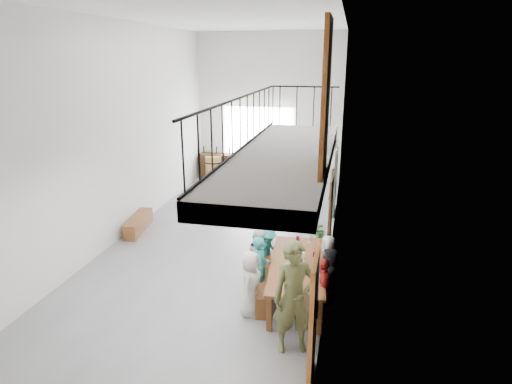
% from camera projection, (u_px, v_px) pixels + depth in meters
% --- Properties ---
extents(floor, '(12.00, 12.00, 0.00)m').
position_uv_depth(floor, '(226.00, 238.00, 11.37)').
color(floor, slate).
rests_on(floor, ground).
extents(room_walls, '(12.00, 12.00, 12.00)m').
position_uv_depth(room_walls, '(223.00, 102.00, 10.30)').
color(room_walls, white).
rests_on(room_walls, ground).
extents(gateway_portal, '(2.80, 0.08, 2.80)m').
position_uv_depth(gateway_portal, '(258.00, 143.00, 16.56)').
color(gateway_portal, white).
rests_on(gateway_portal, ground).
extents(right_wall_decor, '(0.07, 8.28, 5.07)m').
position_uv_depth(right_wall_decor, '(328.00, 207.00, 8.55)').
color(right_wall_decor, '#985419').
rests_on(right_wall_decor, ground).
extents(balcony, '(1.52, 5.62, 4.00)m').
position_uv_depth(balcony, '(284.00, 159.00, 7.16)').
color(balcony, white).
rests_on(balcony, ground).
extents(tasting_table, '(1.24, 2.60, 0.79)m').
position_uv_depth(tasting_table, '(297.00, 267.00, 8.30)').
color(tasting_table, brown).
rests_on(tasting_table, ground).
extents(bench_inner, '(0.64, 1.90, 0.43)m').
position_uv_depth(bench_inner, '(264.00, 284.00, 8.65)').
color(bench_inner, brown).
rests_on(bench_inner, ground).
extents(bench_wall, '(0.30, 1.79, 0.41)m').
position_uv_depth(bench_wall, '(315.00, 294.00, 8.30)').
color(bench_wall, brown).
rests_on(bench_wall, ground).
extents(tableware, '(0.50, 1.67, 0.35)m').
position_uv_depth(tableware, '(300.00, 254.00, 8.33)').
color(tableware, black).
rests_on(tableware, tasting_table).
extents(side_bench, '(0.52, 1.52, 0.42)m').
position_uv_depth(side_bench, '(139.00, 224.00, 11.79)').
color(side_bench, brown).
rests_on(side_bench, ground).
extents(oak_barrel, '(0.64, 0.64, 0.94)m').
position_uv_depth(oak_barrel, '(214.00, 168.00, 16.64)').
color(oak_barrel, olive).
rests_on(oak_barrel, ground).
extents(serving_counter, '(1.87, 0.60, 0.98)m').
position_uv_depth(serving_counter, '(223.00, 166.00, 16.84)').
color(serving_counter, '#392110').
rests_on(serving_counter, ground).
extents(counter_bottles, '(1.61, 0.14, 0.28)m').
position_uv_depth(counter_bottles, '(223.00, 150.00, 16.67)').
color(counter_bottles, black).
rests_on(counter_bottles, serving_counter).
extents(guest_left_a, '(0.44, 0.64, 1.26)m').
position_uv_depth(guest_left_a, '(250.00, 283.00, 7.85)').
color(guest_left_a, silver).
rests_on(guest_left_a, ground).
extents(guest_left_b, '(0.43, 0.54, 1.30)m').
position_uv_depth(guest_left_b, '(260.00, 267.00, 8.42)').
color(guest_left_b, teal).
rests_on(guest_left_b, ground).
extents(guest_left_c, '(0.54, 0.66, 1.26)m').
position_uv_depth(guest_left_c, '(260.00, 258.00, 8.85)').
color(guest_left_c, silver).
rests_on(guest_left_c, ground).
extents(guest_left_d, '(0.58, 0.76, 1.03)m').
position_uv_depth(guest_left_d, '(268.00, 251.00, 9.42)').
color(guest_left_d, teal).
rests_on(guest_left_d, ground).
extents(guest_right_a, '(0.39, 0.75, 1.22)m').
position_uv_depth(guest_right_a, '(322.00, 289.00, 7.70)').
color(guest_right_a, red).
rests_on(guest_right_a, ground).
extents(guest_right_b, '(0.50, 1.08, 1.12)m').
position_uv_depth(guest_right_b, '(330.00, 275.00, 8.29)').
color(guest_right_b, black).
rests_on(guest_right_b, ground).
extents(guest_right_c, '(0.52, 0.64, 1.13)m').
position_uv_depth(guest_right_c, '(327.00, 261.00, 8.84)').
color(guest_right_c, silver).
rests_on(guest_right_c, ground).
extents(host_standing, '(0.81, 0.67, 1.91)m').
position_uv_depth(host_standing, '(294.00, 298.00, 6.78)').
color(host_standing, '#4F542F').
rests_on(host_standing, ground).
extents(potted_plant, '(0.43, 0.39, 0.42)m').
position_uv_depth(potted_plant, '(321.00, 230.00, 11.34)').
color(potted_plant, '#1E4619').
rests_on(potted_plant, ground).
extents(bicycle_near, '(2.04, 1.02, 1.02)m').
position_uv_depth(bicycle_near, '(292.00, 171.00, 16.06)').
color(bicycle_near, black).
rests_on(bicycle_near, ground).
extents(bicycle_far, '(1.58, 1.14, 0.94)m').
position_uv_depth(bicycle_far, '(288.00, 172.00, 16.03)').
color(bicycle_far, black).
rests_on(bicycle_far, ground).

